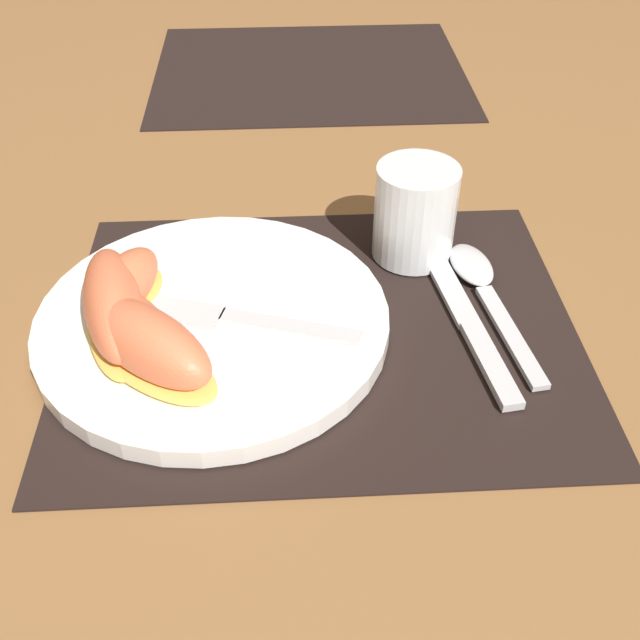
{
  "coord_description": "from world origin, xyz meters",
  "views": [
    {
      "loc": [
        -0.03,
        -0.45,
        0.4
      ],
      "look_at": [
        -0.0,
        -0.02,
        0.02
      ],
      "focal_mm": 42.0,
      "sensor_mm": 36.0,
      "label": 1
    }
  ],
  "objects_px": {
    "knife": "(463,313)",
    "citrus_wedge_3": "(148,345)",
    "citrus_wedge_0": "(123,289)",
    "spoon": "(481,282)",
    "citrus_wedge_2": "(129,331)",
    "plate": "(213,325)",
    "fork": "(230,317)",
    "citrus_wedge_1": "(114,307)",
    "juice_glass": "(415,217)"
  },
  "relations": [
    {
      "from": "citrus_wedge_1",
      "to": "citrus_wedge_2",
      "type": "relative_size",
      "value": 1.25
    },
    {
      "from": "juice_glass",
      "to": "citrus_wedge_0",
      "type": "relative_size",
      "value": 0.82
    },
    {
      "from": "knife",
      "to": "citrus_wedge_1",
      "type": "bearing_deg",
      "value": -176.25
    },
    {
      "from": "plate",
      "to": "spoon",
      "type": "bearing_deg",
      "value": 11.95
    },
    {
      "from": "fork",
      "to": "citrus_wedge_2",
      "type": "distance_m",
      "value": 0.08
    },
    {
      "from": "spoon",
      "to": "citrus_wedge_3",
      "type": "xyz_separation_m",
      "value": [
        -0.26,
        -0.1,
        0.03
      ]
    },
    {
      "from": "plate",
      "to": "knife",
      "type": "xyz_separation_m",
      "value": [
        0.2,
        0.01,
        -0.01
      ]
    },
    {
      "from": "citrus_wedge_3",
      "to": "citrus_wedge_0",
      "type": "bearing_deg",
      "value": 111.75
    },
    {
      "from": "plate",
      "to": "citrus_wedge_0",
      "type": "relative_size",
      "value": 2.68
    },
    {
      "from": "fork",
      "to": "citrus_wedge_2",
      "type": "height_order",
      "value": "citrus_wedge_2"
    },
    {
      "from": "spoon",
      "to": "citrus_wedge_2",
      "type": "relative_size",
      "value": 1.62
    },
    {
      "from": "knife",
      "to": "plate",
      "type": "bearing_deg",
      "value": -177.05
    },
    {
      "from": "juice_glass",
      "to": "citrus_wedge_2",
      "type": "relative_size",
      "value": 0.76
    },
    {
      "from": "knife",
      "to": "citrus_wedge_0",
      "type": "bearing_deg",
      "value": 178.44
    },
    {
      "from": "knife",
      "to": "citrus_wedge_3",
      "type": "distance_m",
      "value": 0.25
    },
    {
      "from": "plate",
      "to": "citrus_wedge_2",
      "type": "bearing_deg",
      "value": -152.06
    },
    {
      "from": "plate",
      "to": "juice_glass",
      "type": "relative_size",
      "value": 3.27
    },
    {
      "from": "fork",
      "to": "citrus_wedge_3",
      "type": "xyz_separation_m",
      "value": [
        -0.06,
        -0.05,
        0.02
      ]
    },
    {
      "from": "spoon",
      "to": "fork",
      "type": "height_order",
      "value": "fork"
    },
    {
      "from": "spoon",
      "to": "citrus_wedge_2",
      "type": "distance_m",
      "value": 0.29
    },
    {
      "from": "spoon",
      "to": "fork",
      "type": "xyz_separation_m",
      "value": [
        -0.21,
        -0.05,
        0.01
      ]
    },
    {
      "from": "juice_glass",
      "to": "spoon",
      "type": "relative_size",
      "value": 0.47
    },
    {
      "from": "fork",
      "to": "citrus_wedge_3",
      "type": "height_order",
      "value": "citrus_wedge_3"
    },
    {
      "from": "citrus_wedge_1",
      "to": "citrus_wedge_3",
      "type": "xyz_separation_m",
      "value": [
        0.03,
        -0.04,
        -0.0
      ]
    },
    {
      "from": "plate",
      "to": "fork",
      "type": "height_order",
      "value": "fork"
    },
    {
      "from": "citrus_wedge_1",
      "to": "knife",
      "type": "bearing_deg",
      "value": 3.75
    },
    {
      "from": "spoon",
      "to": "citrus_wedge_1",
      "type": "xyz_separation_m",
      "value": [
        -0.29,
        -0.05,
        0.03
      ]
    },
    {
      "from": "spoon",
      "to": "citrus_wedge_1",
      "type": "height_order",
      "value": "citrus_wedge_1"
    },
    {
      "from": "plate",
      "to": "juice_glass",
      "type": "xyz_separation_m",
      "value": [
        0.17,
        0.1,
        0.03
      ]
    },
    {
      "from": "fork",
      "to": "citrus_wedge_2",
      "type": "bearing_deg",
      "value": -159.14
    },
    {
      "from": "fork",
      "to": "citrus_wedge_1",
      "type": "distance_m",
      "value": 0.09
    },
    {
      "from": "citrus_wedge_0",
      "to": "citrus_wedge_2",
      "type": "height_order",
      "value": "citrus_wedge_0"
    },
    {
      "from": "knife",
      "to": "citrus_wedge_0",
      "type": "height_order",
      "value": "citrus_wedge_0"
    },
    {
      "from": "knife",
      "to": "spoon",
      "type": "distance_m",
      "value": 0.04
    },
    {
      "from": "plate",
      "to": "citrus_wedge_1",
      "type": "xyz_separation_m",
      "value": [
        -0.07,
        -0.01,
        0.03
      ]
    },
    {
      "from": "fork",
      "to": "juice_glass",
      "type": "bearing_deg",
      "value": 33.09
    },
    {
      "from": "knife",
      "to": "citrus_wedge_3",
      "type": "bearing_deg",
      "value": -165.64
    },
    {
      "from": "plate",
      "to": "knife",
      "type": "relative_size",
      "value": 1.23
    },
    {
      "from": "plate",
      "to": "citrus_wedge_3",
      "type": "height_order",
      "value": "citrus_wedge_3"
    },
    {
      "from": "citrus_wedge_2",
      "to": "citrus_wedge_3",
      "type": "relative_size",
      "value": 0.88
    },
    {
      "from": "plate",
      "to": "spoon",
      "type": "relative_size",
      "value": 1.53
    },
    {
      "from": "citrus_wedge_2",
      "to": "knife",
      "type": "bearing_deg",
      "value": 8.93
    },
    {
      "from": "plate",
      "to": "citrus_wedge_0",
      "type": "height_order",
      "value": "citrus_wedge_0"
    },
    {
      "from": "spoon",
      "to": "citrus_wedge_0",
      "type": "relative_size",
      "value": 1.76
    },
    {
      "from": "juice_glass",
      "to": "citrus_wedge_3",
      "type": "height_order",
      "value": "juice_glass"
    },
    {
      "from": "citrus_wedge_0",
      "to": "citrus_wedge_2",
      "type": "distance_m",
      "value": 0.05
    },
    {
      "from": "knife",
      "to": "citrus_wedge_2",
      "type": "bearing_deg",
      "value": -171.07
    },
    {
      "from": "citrus_wedge_3",
      "to": "knife",
      "type": "bearing_deg",
      "value": 14.36
    },
    {
      "from": "knife",
      "to": "juice_glass",
      "type": "bearing_deg",
      "value": 107.96
    },
    {
      "from": "citrus_wedge_0",
      "to": "citrus_wedge_3",
      "type": "relative_size",
      "value": 0.81
    }
  ]
}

